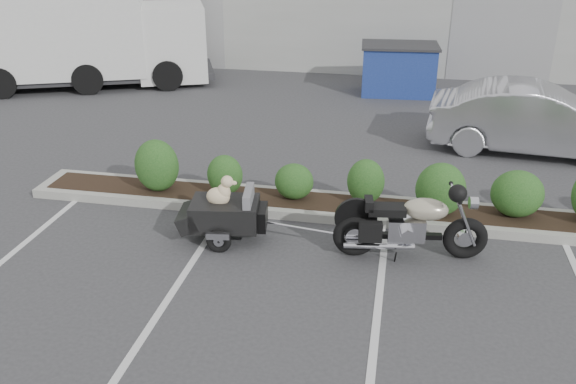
% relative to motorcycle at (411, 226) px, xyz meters
% --- Properties ---
extents(ground, '(90.00, 90.00, 0.00)m').
position_rel_motorcycle_xyz_m(ground, '(-1.55, -0.90, -0.51)').
color(ground, '#38383A').
rests_on(ground, ground).
extents(planter_kerb, '(12.00, 1.00, 0.15)m').
position_rel_motorcycle_xyz_m(planter_kerb, '(-0.55, 1.30, -0.44)').
color(planter_kerb, '#9E9E93').
rests_on(planter_kerb, ground).
extents(motorcycle, '(2.23, 0.86, 1.28)m').
position_rel_motorcycle_xyz_m(motorcycle, '(0.00, 0.00, 0.00)').
color(motorcycle, black).
rests_on(motorcycle, ground).
extents(pet_trailer, '(1.80, 1.02, 1.06)m').
position_rel_motorcycle_xyz_m(pet_trailer, '(-2.79, 0.02, -0.06)').
color(pet_trailer, black).
rests_on(pet_trailer, ground).
extents(sedan, '(4.45, 1.89, 1.43)m').
position_rel_motorcycle_xyz_m(sedan, '(2.49, 4.93, 0.20)').
color(sedan, silver).
rests_on(sedan, ground).
extents(dumpster, '(2.18, 1.57, 1.37)m').
position_rel_motorcycle_xyz_m(dumpster, '(-0.46, 9.13, 0.18)').
color(dumpster, navy).
rests_on(dumpster, ground).
extents(delivery_truck, '(6.95, 4.43, 3.04)m').
position_rel_motorcycle_xyz_m(delivery_truck, '(-9.15, 8.41, 0.95)').
color(delivery_truck, silver).
rests_on(delivery_truck, ground).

